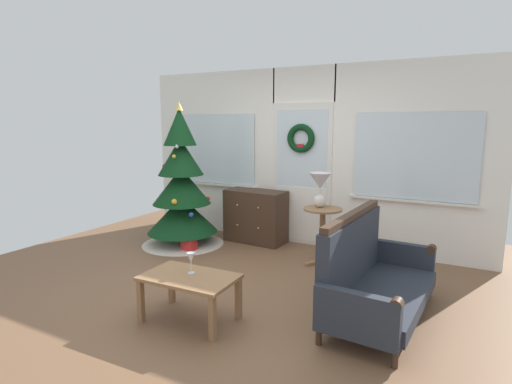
# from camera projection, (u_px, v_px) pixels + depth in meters

# --- Properties ---
(ground_plane) EXTENTS (6.76, 6.76, 0.00)m
(ground_plane) POSITION_uv_depth(u_px,v_px,m) (227.00, 292.00, 4.31)
(ground_plane) COLOR brown
(back_wall_with_door) EXTENTS (5.20, 0.19, 2.55)m
(back_wall_with_door) POSITION_uv_depth(u_px,v_px,m) (303.00, 157.00, 5.90)
(back_wall_with_door) COLOR white
(back_wall_with_door) RESTS_ON ground
(christmas_tree) EXTENTS (1.19, 1.19, 2.06)m
(christmas_tree) POSITION_uv_depth(u_px,v_px,m) (182.00, 193.00, 5.91)
(christmas_tree) COLOR #4C331E
(christmas_tree) RESTS_ON ground
(dresser_cabinet) EXTENTS (0.92, 0.48, 0.78)m
(dresser_cabinet) POSITION_uv_depth(u_px,v_px,m) (256.00, 216.00, 6.09)
(dresser_cabinet) COLOR #3D281C
(dresser_cabinet) RESTS_ON ground
(settee_sofa) EXTENTS (0.81, 1.63, 0.96)m
(settee_sofa) POSITION_uv_depth(u_px,v_px,m) (370.00, 276.00, 3.75)
(settee_sofa) COLOR #3D281C
(settee_sofa) RESTS_ON ground
(side_table) EXTENTS (0.50, 0.48, 0.71)m
(side_table) POSITION_uv_depth(u_px,v_px,m) (322.00, 224.00, 5.14)
(side_table) COLOR #8E6642
(side_table) RESTS_ON ground
(table_lamp) EXTENTS (0.28, 0.28, 0.44)m
(table_lamp) POSITION_uv_depth(u_px,v_px,m) (320.00, 185.00, 5.12)
(table_lamp) COLOR silver
(table_lamp) RESTS_ON side_table
(coffee_table) EXTENTS (0.85, 0.54, 0.42)m
(coffee_table) POSITION_uv_depth(u_px,v_px,m) (189.00, 282.00, 3.66)
(coffee_table) COLOR #8E6642
(coffee_table) RESTS_ON ground
(wine_glass) EXTENTS (0.08, 0.08, 0.20)m
(wine_glass) POSITION_uv_depth(u_px,v_px,m) (191.00, 258.00, 3.69)
(wine_glass) COLOR silver
(wine_glass) RESTS_ON coffee_table
(gift_box) EXTENTS (0.18, 0.16, 0.18)m
(gift_box) POSITION_uv_depth(u_px,v_px,m) (189.00, 245.00, 5.66)
(gift_box) COLOR red
(gift_box) RESTS_ON ground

